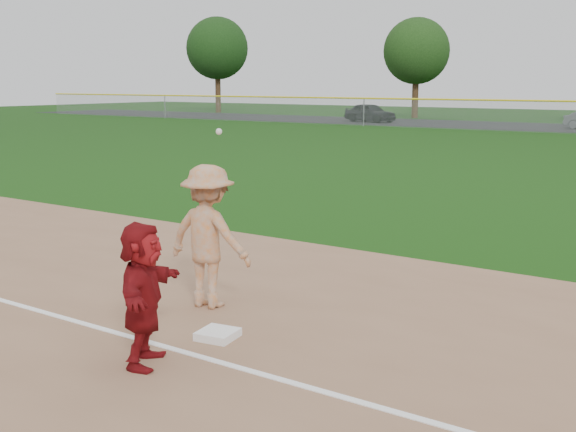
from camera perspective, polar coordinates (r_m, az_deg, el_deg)
The scene contains 8 objects.
ground at distance 9.39m, azimuth -5.30°, elevation -9.22°, with size 160.00×160.00×0.00m, color #133D0B.
foul_line at distance 8.82m, azimuth -8.70°, elevation -10.45°, with size 60.00×0.10×0.01m, color white.
first_base at distance 9.15m, azimuth -5.57°, elevation -9.29°, with size 0.45×0.45×0.10m, color white.
base_runner at distance 8.24m, azimuth -11.39°, elevation -6.06°, with size 1.53×0.49×1.65m, color maroon.
car_left at distance 58.51m, azimuth 6.50°, elevation 8.12°, with size 1.77×4.40×1.50m, color black.
first_base_play at distance 10.19m, azimuth -6.29°, elevation -1.61°, with size 1.37×0.87×2.55m.
tree_0 at distance 77.03m, azimuth -5.61°, elevation 13.04°, with size 6.40×6.40×9.81m.
tree_1 at distance 65.91m, azimuth 10.13°, elevation 12.70°, with size 5.80×5.80×8.75m.
Camera 1 is at (5.72, -6.74, 3.17)m, focal length 45.00 mm.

